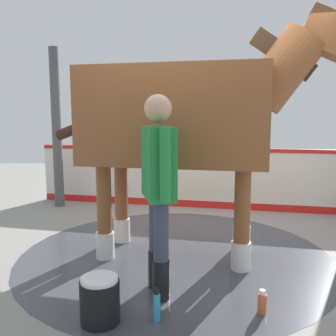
# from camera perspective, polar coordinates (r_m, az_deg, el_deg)

# --- Properties ---
(ground_plane) EXTENTS (16.00, 16.00, 0.02)m
(ground_plane) POSITION_cam_1_polar(r_m,az_deg,el_deg) (4.52, 3.60, -12.12)
(ground_plane) COLOR gray
(wet_patch) EXTENTS (3.48, 3.48, 0.00)m
(wet_patch) POSITION_cam_1_polar(r_m,az_deg,el_deg) (4.24, 1.15, -13.30)
(wet_patch) COLOR #42444C
(wet_patch) RESTS_ON ground
(barrier_wall) EXTENTS (5.60, 1.53, 1.03)m
(barrier_wall) POSITION_cam_1_polar(r_m,az_deg,el_deg) (6.22, 5.02, -1.89)
(barrier_wall) COLOR silver
(barrier_wall) RESTS_ON ground
(roof_post_far) EXTENTS (0.16, 0.16, 2.69)m
(roof_post_far) POSITION_cam_1_polar(r_m,az_deg,el_deg) (6.49, -17.07, 5.92)
(roof_post_far) COLOR #4C4C51
(roof_post_far) RESTS_ON ground
(horse) EXTENTS (3.21, 1.46, 2.60)m
(horse) POSITION_cam_1_polar(r_m,az_deg,el_deg) (3.93, 2.76, 7.71)
(horse) COLOR brown
(horse) RESTS_ON ground
(handler) EXTENTS (0.30, 0.68, 1.73)m
(handler) POSITION_cam_1_polar(r_m,az_deg,el_deg) (3.09, -1.53, -2.04)
(handler) COLOR black
(handler) RESTS_ON ground
(wash_bucket) EXTENTS (0.30, 0.30, 0.36)m
(wash_bucket) POSITION_cam_1_polar(r_m,az_deg,el_deg) (2.96, -10.64, -19.70)
(wash_bucket) COLOR black
(wash_bucket) RESTS_ON ground
(bottle_shampoo) EXTENTS (0.06, 0.06, 0.27)m
(bottle_shampoo) POSITION_cam_1_polar(r_m,az_deg,el_deg) (2.95, -1.80, -20.80)
(bottle_shampoo) COLOR #3399CC
(bottle_shampoo) RESTS_ON ground
(bottle_spray) EXTENTS (0.07, 0.07, 0.20)m
(bottle_spray) POSITION_cam_1_polar(r_m,az_deg,el_deg) (3.15, 14.56, -19.78)
(bottle_spray) COLOR #CC5933
(bottle_spray) RESTS_ON ground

